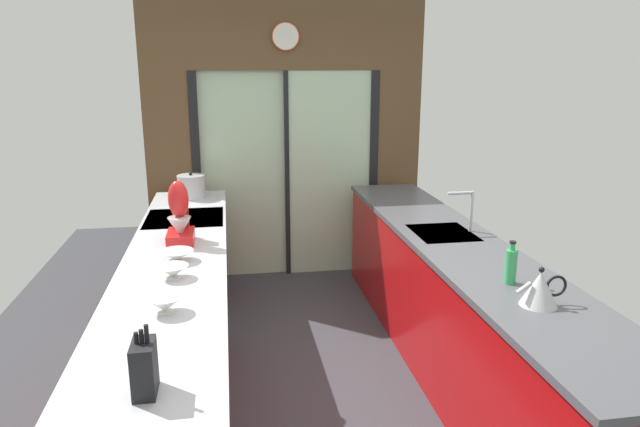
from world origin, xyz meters
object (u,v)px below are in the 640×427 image
Objects in this scene: mixing_bowl_far at (177,255)px; soap_bottle at (511,266)px; mixing_bowl_near at (164,304)px; knife_block at (144,368)px; stand_mixer at (180,220)px; mixing_bowl_mid at (173,271)px; kettle at (540,289)px; stock_pot at (191,187)px; oven_range at (188,275)px.

soap_bottle is (1.78, -0.65, 0.06)m from mixing_bowl_far.
soap_bottle reaches higher than mixing_bowl_near.
stand_mixer reaches higher than knife_block.
mixing_bowl_mid is at bearing 168.25° from soap_bottle.
stand_mixer is 1.78× the size of soap_bottle.
kettle is (1.78, -1.30, -0.08)m from stand_mixer.
stock_pot reaches higher than mixing_bowl_mid.
mixing_bowl_mid is 0.73× the size of stock_pot.
soap_bottle reaches higher than oven_range.
soap_bottle is (1.78, -1.01, -0.06)m from stand_mixer.
mixing_bowl_mid is 0.67× the size of knife_block.
mixing_bowl_near is 1.02× the size of mixing_bowl_mid.
knife_block is at bearing -90.00° from mixing_bowl_mid.
oven_range is at bearing 91.04° from mixing_bowl_far.
mixing_bowl_near is at bearing -90.00° from mixing_bowl_far.
mixing_bowl_far is at bearing 90.00° from mixing_bowl_mid.
kettle is at bearing -27.94° from mixing_bowl_far.
kettle is at bearing -55.90° from stock_pot.
kettle is at bearing -89.64° from soap_bottle.
soap_bottle is (-0.00, 0.29, 0.01)m from kettle.
stock_pot is (-0.00, 3.11, 0.00)m from knife_block.
oven_range is at bearing 90.43° from knife_block.
kettle is 0.29m from soap_bottle.
stand_mixer is (0.02, -0.66, 0.63)m from oven_range.
knife_block is (0.00, -1.14, 0.06)m from mixing_bowl_mid.
kettle is at bearing -47.40° from oven_range.
oven_range is 4.57× the size of mixing_bowl_far.
knife_block is at bearing -90.00° from mixing_bowl_near.
knife_block is at bearing -156.50° from soap_bottle.
mixing_bowl_near is at bearing -89.40° from oven_range.
knife_block is at bearing -164.84° from kettle.
soap_bottle is (1.78, -2.34, -0.00)m from stock_pot.
knife_block is at bearing -89.57° from oven_range.
knife_block reaches higher than mixing_bowl_near.
soap_bottle is (1.78, 0.77, -0.00)m from knife_block.
mixing_bowl_far is 0.37m from stand_mixer.
mixing_bowl_mid is 0.74× the size of soap_bottle.
mixing_bowl_near is 2.43m from stock_pot.
mixing_bowl_mid is at bearing -90.00° from stock_pot.
soap_bottle is at bearing 23.50° from knife_block.
stand_mixer is at bearing -90.00° from stock_pot.
mixing_bowl_far is at bearing -90.00° from stand_mixer.
stand_mixer is (0.00, 0.64, 0.12)m from mixing_bowl_mid.
stock_pot reaches higher than oven_range.
soap_bottle is at bearing -29.50° from stand_mixer.
mixing_bowl_near is at bearing 173.38° from kettle.
stock_pot is at bearing 90.00° from stand_mixer.
mixing_bowl_near is (0.02, -1.75, 0.51)m from oven_range.
oven_range is at bearing 132.60° from kettle.
mixing_bowl_mid is 0.67× the size of kettle.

